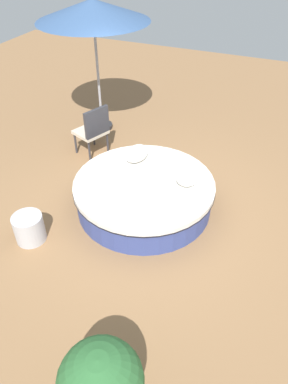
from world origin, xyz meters
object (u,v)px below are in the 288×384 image
object	(u,v)px
round_bed	(144,194)
patio_umbrella	(93,11)
throw_pillow_1	(137,153)
throw_pillow_0	(188,176)
side_table	(29,228)
patio_chair	(93,128)

from	to	relation	value
round_bed	patio_umbrella	bearing A→B (deg)	-137.92
round_bed	throw_pillow_1	world-z (taller)	throw_pillow_1
throw_pillow_0	throw_pillow_1	size ratio (longest dim) A/B	0.89
throw_pillow_1	side_table	xyz separation A→B (m)	(1.84, -0.84, -0.37)
throw_pillow_1	round_bed	bearing A→B (deg)	33.31
patio_chair	round_bed	bearing A→B (deg)	-104.27
throw_pillow_1	throw_pillow_0	bearing A→B (deg)	72.83
patio_umbrella	side_table	size ratio (longest dim) A/B	5.90
patio_umbrella	patio_chair	bearing A→B (deg)	21.58
throw_pillow_1	side_table	world-z (taller)	throw_pillow_1
throw_pillow_0	patio_umbrella	xyz separation A→B (m)	(-1.79, -2.45, 1.71)
round_bed	patio_chair	size ratio (longest dim) A/B	2.20
patio_chair	side_table	distance (m)	2.37
patio_chair	throw_pillow_1	bearing A→B (deg)	-92.74
throw_pillow_0	throw_pillow_1	world-z (taller)	throw_pillow_0
round_bed	throw_pillow_0	distance (m)	0.74
throw_pillow_1	patio_umbrella	distance (m)	2.71
throw_pillow_0	patio_chair	size ratio (longest dim) A/B	0.46
throw_pillow_0	patio_chair	distance (m)	2.20
throw_pillow_1	patio_umbrella	size ratio (longest dim) A/B	0.20
round_bed	side_table	distance (m)	1.76
throw_pillow_1	patio_umbrella	xyz separation A→B (m)	(-1.49, -1.48, 1.71)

